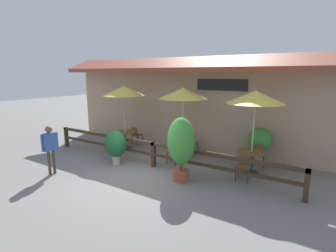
{
  "coord_description": "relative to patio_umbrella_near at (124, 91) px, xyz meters",
  "views": [
    {
      "loc": [
        5.54,
        -6.58,
        3.47
      ],
      "look_at": [
        0.35,
        1.52,
        1.54
      ],
      "focal_mm": 28.0,
      "sensor_mm": 36.0,
      "label": 1
    }
  ],
  "objects": [
    {
      "name": "potted_plant_entrance_palm",
      "position": [
        5.91,
        1.06,
        -1.76
      ],
      "size": [
        0.9,
        0.81,
        1.43
      ],
      "color": "#B7AD99",
      "rests_on": "ground"
    },
    {
      "name": "chair_far_wallside",
      "position": [
        5.98,
        0.74,
        -2.19
      ],
      "size": [
        0.51,
        0.51,
        0.87
      ],
      "rotation": [
        0.0,
        0.0,
        3.37
      ],
      "color": "brown",
      "rests_on": "ground"
    },
    {
      "name": "potted_plant_corner_fern",
      "position": [
        4.18,
        -2.0,
        -1.44
      ],
      "size": [
        0.92,
        0.83,
        2.11
      ],
      "color": "#9E4C33",
      "rests_on": "ground"
    },
    {
      "name": "patio_railing",
      "position": [
        2.67,
        -1.44,
        -1.99
      ],
      "size": [
        10.4,
        0.14,
        0.95
      ],
      "color": "#3D2D1E",
      "rests_on": "ground"
    },
    {
      "name": "patio_umbrella_middle",
      "position": [
        3.02,
        0.14,
        0.0
      ],
      "size": [
        1.97,
        1.97,
        2.94
      ],
      "color": "#B7B2A8",
      "rests_on": "ground"
    },
    {
      "name": "chair_far_streetside",
      "position": [
        5.88,
        -0.8,
        -2.19
      ],
      "size": [
        0.44,
        0.44,
        0.87
      ],
      "rotation": [
        0.0,
        0.0,
        0.06
      ],
      "color": "brown",
      "rests_on": "ground"
    },
    {
      "name": "potted_plant_tall_tropical",
      "position": [
        1.26,
        -1.96,
        -1.89
      ],
      "size": [
        0.86,
        0.77,
        1.35
      ],
      "color": "#B7AD99",
      "rests_on": "ground"
    },
    {
      "name": "chair_middle_streetside",
      "position": [
        3.1,
        -0.62,
        -2.19
      ],
      "size": [
        0.42,
        0.42,
        0.87
      ],
      "rotation": [
        0.0,
        0.0,
        0.01
      ],
      "color": "brown",
      "rests_on": "ground"
    },
    {
      "name": "patio_umbrella_near",
      "position": [
        0.0,
        0.0,
        0.0
      ],
      "size": [
        1.97,
        1.97,
        2.94
      ],
      "color": "#B7B2A8",
      "rests_on": "ground"
    },
    {
      "name": "building_facade",
      "position": [
        2.67,
        1.62,
        -0.52
      ],
      "size": [
        14.28,
        1.49,
        4.23
      ],
      "color": "tan",
      "rests_on": "ground"
    },
    {
      "name": "dining_table_near",
      "position": [
        0.0,
        0.0,
        -2.06
      ],
      "size": [
        1.01,
        1.01,
        0.78
      ],
      "color": "brown",
      "rests_on": "ground"
    },
    {
      "name": "chair_near_streetside",
      "position": [
        0.08,
        -0.77,
        -2.19
      ],
      "size": [
        0.51,
        0.51,
        0.87
      ],
      "rotation": [
        0.0,
        0.0,
        -0.25
      ],
      "color": "brown",
      "rests_on": "ground"
    },
    {
      "name": "chair_near_wallside",
      "position": [
        0.04,
        0.77,
        -2.19
      ],
      "size": [
        0.48,
        0.48,
        0.87
      ],
      "rotation": [
        0.0,
        0.0,
        2.98
      ],
      "color": "brown",
      "rests_on": "ground"
    },
    {
      "name": "patio_umbrella_far",
      "position": [
        5.92,
        -0.03,
        0.0
      ],
      "size": [
        1.97,
        1.97,
        2.94
      ],
      "color": "#B7B2A8",
      "rests_on": "ground"
    },
    {
      "name": "ground_plane",
      "position": [
        2.67,
        -2.49,
        -2.68
      ],
      "size": [
        60.0,
        60.0,
        0.0
      ],
      "primitive_type": "plane",
      "color": "slate"
    },
    {
      "name": "pedestrian",
      "position": [
        0.1,
        -3.94,
        -1.57
      ],
      "size": [
        0.25,
        0.6,
        1.73
      ],
      "rotation": [
        0.0,
        0.0,
        1.48
      ],
      "color": "#42382D",
      "rests_on": "ground"
    },
    {
      "name": "dining_table_far",
      "position": [
        5.92,
        -0.03,
        -2.06
      ],
      "size": [
        1.01,
        1.01,
        0.78
      ],
      "color": "brown",
      "rests_on": "ground"
    },
    {
      "name": "chair_middle_wallside",
      "position": [
        3.06,
        0.91,
        -2.19
      ],
      "size": [
        0.49,
        0.49,
        0.87
      ],
      "rotation": [
        0.0,
        0.0,
        3.33
      ],
      "color": "brown",
      "rests_on": "ground"
    },
    {
      "name": "dining_table_middle",
      "position": [
        3.02,
        0.14,
        -2.06
      ],
      "size": [
        1.01,
        1.01,
        0.78
      ],
      "color": "brown",
      "rests_on": "ground"
    }
  ]
}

